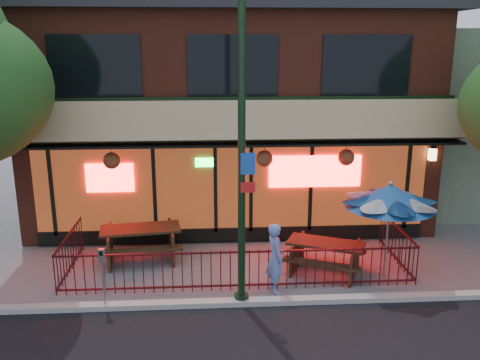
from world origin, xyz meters
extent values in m
plane|color=gray|center=(0.00, 0.00, 0.00)|extent=(80.00, 80.00, 0.00)
cube|color=#999993|center=(0.00, -0.50, 0.06)|extent=(80.00, 0.25, 0.12)
cube|color=maroon|center=(0.00, 7.20, 3.25)|extent=(12.00, 8.00, 6.50)
cube|color=#59230F|center=(0.00, 3.18, 1.65)|extent=(11.00, 0.06, 2.60)
cube|color=#FF0C0C|center=(2.30, 3.10, 2.10)|extent=(2.60, 0.04, 0.90)
cube|color=#FF0C0C|center=(-3.40, 3.10, 2.00)|extent=(1.30, 0.04, 0.80)
cube|color=tan|center=(0.00, 2.70, 3.55)|extent=(12.20, 1.33, 1.26)
cube|color=black|center=(-3.60, 3.18, 5.00)|extent=(2.40, 0.06, 1.60)
cube|color=black|center=(0.00, 3.18, 5.00)|extent=(2.40, 0.06, 1.60)
cube|color=black|center=(3.60, 3.18, 5.00)|extent=(2.40, 0.06, 1.60)
cube|color=black|center=(0.00, 3.15, 0.25)|extent=(11.00, 0.12, 0.40)
cube|color=#FFC672|center=(5.60, 3.02, 2.55)|extent=(0.18, 0.18, 0.32)
cube|color=gray|center=(9.00, 7.70, 3.00)|extent=(6.00, 7.00, 6.00)
cube|color=#3E0D12|center=(0.00, 0.20, 0.95)|extent=(8.40, 0.04, 0.04)
cube|color=#3E0D12|center=(0.00, 0.20, 0.12)|extent=(8.40, 0.04, 0.04)
cube|color=#3E0D12|center=(-4.20, 1.50, 0.95)|extent=(0.04, 2.60, 0.04)
cube|color=#3E0D12|center=(4.20, 1.50, 0.95)|extent=(0.04, 2.60, 0.04)
cylinder|color=#3E0D12|center=(0.00, 0.20, 0.50)|extent=(0.02, 0.02, 1.00)
cylinder|color=black|center=(0.00, -0.40, 3.50)|extent=(0.16, 0.16, 7.00)
cylinder|color=black|center=(0.00, -0.40, 0.10)|extent=(0.32, 0.32, 0.20)
cube|color=#194CB2|center=(0.12, -0.55, 3.20)|extent=(0.30, 0.02, 0.45)
cube|color=red|center=(0.12, -0.55, 2.70)|extent=(0.30, 0.02, 0.22)
cube|color=#3B2815|center=(-3.30, 2.03, 0.42)|extent=(0.27, 1.49, 0.85)
cube|color=#3B2815|center=(-1.71, 2.25, 0.42)|extent=(0.27, 1.49, 0.85)
cube|color=#3B2815|center=(-2.50, 2.14, 0.85)|extent=(2.16, 1.13, 0.07)
cube|color=#3B2815|center=(-2.42, 1.52, 0.50)|extent=(2.09, 0.60, 0.06)
cube|color=#3B2815|center=(-2.59, 2.77, 0.50)|extent=(2.09, 0.60, 0.06)
cube|color=#382113|center=(1.54, 1.34, 0.38)|extent=(0.61, 1.26, 0.77)
cube|color=#382113|center=(2.86, 0.74, 0.38)|extent=(0.61, 1.26, 0.77)
cube|color=#382113|center=(2.20, 1.04, 0.77)|extent=(2.02, 1.48, 0.06)
cube|color=#382113|center=(1.96, 0.52, 0.46)|extent=(1.82, 1.03, 0.05)
cube|color=#382113|center=(2.43, 1.56, 0.46)|extent=(1.82, 1.03, 0.05)
cylinder|color=gray|center=(3.60, 0.70, 1.12)|extent=(0.05, 0.05, 2.23)
cone|color=navy|center=(3.60, 0.70, 2.08)|extent=(2.13, 2.13, 0.56)
sphere|color=gray|center=(3.60, 0.70, 2.38)|extent=(0.10, 0.10, 0.10)
imported|color=#637EC6|center=(0.80, 0.10, 0.83)|extent=(0.52, 0.68, 1.66)
cylinder|color=gray|center=(-2.97, -0.48, 0.56)|extent=(0.05, 0.05, 1.12)
cube|color=gray|center=(-2.97, -0.48, 1.25)|extent=(0.14, 0.13, 0.29)
cube|color=black|center=(-2.97, -0.53, 1.31)|extent=(0.08, 0.03, 0.10)
camera|label=1|loc=(-0.67, -10.56, 5.55)|focal=38.00mm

